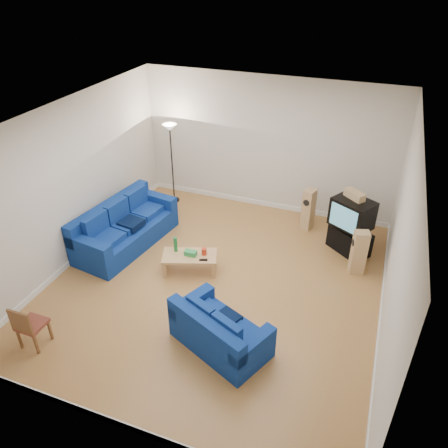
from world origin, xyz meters
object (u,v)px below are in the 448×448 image
(coffee_table, at_px, (190,257))
(tv_stand, at_px, (349,240))
(television, at_px, (352,213))
(sofa_loveseat, at_px, (218,333))
(sofa_three_seat, at_px, (124,230))

(coffee_table, height_order, tv_stand, tv_stand)
(tv_stand, distance_m, television, 0.67)
(sofa_loveseat, relative_size, tv_stand, 2.06)
(sofa_loveseat, distance_m, tv_stand, 3.82)
(coffee_table, distance_m, tv_stand, 3.38)
(tv_stand, height_order, television, television)
(television, bearing_deg, tv_stand, 78.87)
(sofa_loveseat, relative_size, television, 1.85)
(sofa_loveseat, xyz_separation_m, television, (1.57, 3.42, 0.64))
(sofa_three_seat, relative_size, sofa_loveseat, 1.43)
(television, bearing_deg, sofa_three_seat, -133.20)
(coffee_table, distance_m, television, 3.38)
(television, bearing_deg, coffee_table, -117.77)
(coffee_table, bearing_deg, sofa_three_seat, 166.99)
(tv_stand, bearing_deg, sofa_loveseat, -77.16)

